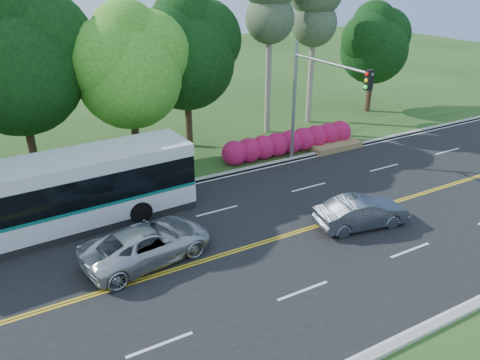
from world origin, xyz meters
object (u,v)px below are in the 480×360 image
transit_bus (49,198)px  sedan (362,212)px  traffic_signal (315,91)px  suv (148,243)px

transit_bus → sedan: transit_bus is taller
traffic_signal → sedan: 7.74m
traffic_signal → suv: size_ratio=1.33×
traffic_signal → sedan: bearing=-106.9°
traffic_signal → sedan: (-1.94, -6.37, -3.95)m
traffic_signal → transit_bus: bearing=-179.6°
sedan → suv: (-9.28, 2.16, 0.03)m
traffic_signal → suv: (-11.22, -4.21, -3.92)m
sedan → suv: 9.53m
sedan → transit_bus: bearing=72.8°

